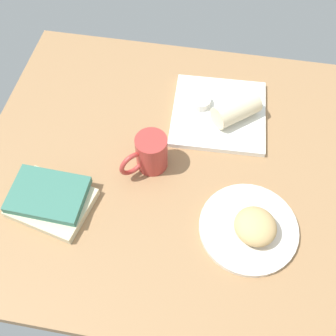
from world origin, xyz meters
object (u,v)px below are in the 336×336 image
square_plate (219,113)px  sauce_cup (200,102)px  coffee_mug (150,153)px  scone_pastry (255,226)px  round_plate (248,228)px  breakfast_wrap (236,110)px  book_stack (50,199)px

square_plate → sauce_cup: 6.17cm
square_plate → coffee_mug: 25.73cm
scone_pastry → sauce_cup: scone_pastry is taller
scone_pastry → round_plate: bearing=134.7°
scone_pastry → breakfast_wrap: size_ratio=0.77×
breakfast_wrap → coffee_mug: (-20.21, -18.52, 0.51)cm
scone_pastry → book_stack: size_ratio=0.47×
scone_pastry → book_stack: bearing=-179.6°
round_plate → book_stack: bearing=-178.3°
square_plate → book_stack: book_stack is taller
sauce_cup → coffee_mug: (-10.12, -21.54, 2.55)cm
round_plate → scone_pastry: 3.93cm
square_plate → breakfast_wrap: (4.48, -1.34, 4.01)cm
book_stack → round_plate: bearing=1.7°
square_plate → book_stack: size_ratio=1.23×
breakfast_wrap → square_plate: bearing=-146.8°
round_plate → scone_pastry: bearing=-45.3°
scone_pastry → square_plate: 36.91cm
book_stack → coffee_mug: (21.72, 15.34, 3.24)cm
round_plate → breakfast_wrap: bearing=100.6°
breakfast_wrap → scone_pastry: bearing=-28.2°
square_plate → book_stack: 51.41cm
sauce_cup → coffee_mug: 23.94cm
round_plate → square_plate: square_plate is taller
sauce_cup → breakfast_wrap: bearing=-16.7°
round_plate → square_plate: size_ratio=0.90×
breakfast_wrap → coffee_mug: size_ratio=1.14×
breakfast_wrap → book_stack: bearing=-91.2°
sauce_cup → coffee_mug: coffee_mug is taller
sauce_cup → book_stack: 48.73cm
coffee_mug → sauce_cup: bearing=64.8°
square_plate → sauce_cup: bearing=163.3°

